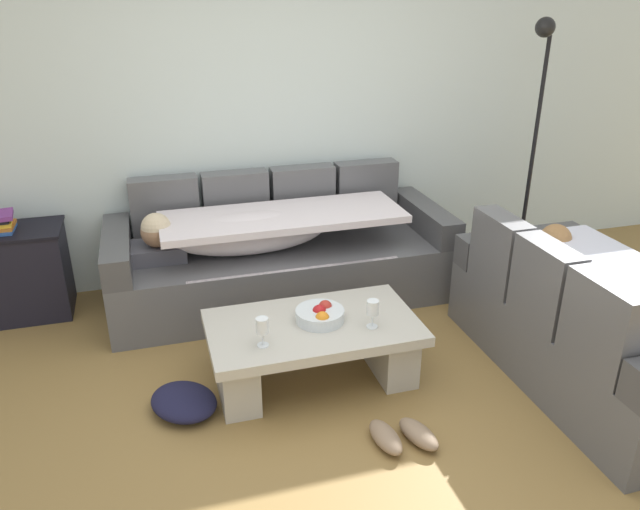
{
  "coord_description": "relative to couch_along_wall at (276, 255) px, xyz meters",
  "views": [
    {
      "loc": [
        -0.91,
        -2.39,
        2.12
      ],
      "look_at": [
        0.1,
        1.06,
        0.55
      ],
      "focal_mm": 34.09,
      "sensor_mm": 36.0,
      "label": 1
    }
  ],
  "objects": [
    {
      "name": "ground_plane",
      "position": [
        0.07,
        -1.63,
        -0.33
      ],
      "size": [
        14.0,
        14.0,
        0.0
      ],
      "primitive_type": "plane",
      "color": "olive"
    },
    {
      "name": "back_wall",
      "position": [
        0.07,
        0.52,
        1.02
      ],
      "size": [
        9.0,
        0.1,
        2.7
      ],
      "primitive_type": "cube",
      "color": "silver",
      "rests_on": "ground_plane"
    },
    {
      "name": "couch_along_wall",
      "position": [
        0.0,
        0.0,
        0.0
      ],
      "size": [
        2.45,
        0.92,
        0.88
      ],
      "color": "#555558",
      "rests_on": "ground_plane"
    },
    {
      "name": "couch_near_window",
      "position": [
        1.54,
        -1.51,
        0.0
      ],
      "size": [
        0.92,
        1.74,
        0.88
      ],
      "rotation": [
        0.0,
        0.0,
        1.57
      ],
      "color": "#555558",
      "rests_on": "ground_plane"
    },
    {
      "name": "coffee_table",
      "position": [
        -0.03,
        -1.11,
        -0.09
      ],
      "size": [
        1.2,
        0.68,
        0.38
      ],
      "color": "#B7B3A6",
      "rests_on": "ground_plane"
    },
    {
      "name": "fruit_bowl",
      "position": [
        0.02,
        -1.1,
        0.09
      ],
      "size": [
        0.28,
        0.28,
        0.1
      ],
      "color": "silver",
      "rests_on": "coffee_table"
    },
    {
      "name": "wine_glass_near_left",
      "position": [
        -0.35,
        -1.27,
        0.17
      ],
      "size": [
        0.07,
        0.07,
        0.17
      ],
      "color": "silver",
      "rests_on": "coffee_table"
    },
    {
      "name": "wine_glass_near_right",
      "position": [
        0.28,
        -1.25,
        0.17
      ],
      "size": [
        0.07,
        0.07,
        0.17
      ],
      "color": "silver",
      "rests_on": "coffee_table"
    },
    {
      "name": "side_cabinet",
      "position": [
        -1.8,
        0.22,
        -0.01
      ],
      "size": [
        0.72,
        0.44,
        0.64
      ],
      "color": "black",
      "rests_on": "ground_plane"
    },
    {
      "name": "book_stack_on_cabinet",
      "position": [
        -1.81,
        0.22,
        0.37
      ],
      "size": [
        0.18,
        0.23,
        0.13
      ],
      "color": "#2D569E",
      "rests_on": "side_cabinet"
    },
    {
      "name": "floor_lamp",
      "position": [
        2.02,
        -0.05,
        0.79
      ],
      "size": [
        0.33,
        0.31,
        1.95
      ],
      "color": "black",
      "rests_on": "ground_plane"
    },
    {
      "name": "pair_of_shoes",
      "position": [
        0.26,
        -1.77,
        -0.28
      ],
      "size": [
        0.34,
        0.31,
        0.09
      ],
      "color": "#8C7259",
      "rests_on": "ground_plane"
    },
    {
      "name": "crumpled_garment",
      "position": [
        -0.79,
        -1.2,
        -0.27
      ],
      "size": [
        0.49,
        0.51,
        0.12
      ],
      "primitive_type": "ellipsoid",
      "rotation": [
        0.0,
        0.0,
        2.18
      ],
      "color": "#191933",
      "rests_on": "ground_plane"
    }
  ]
}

